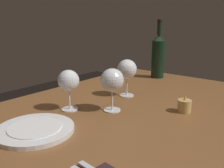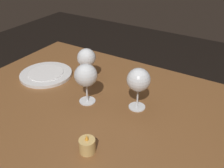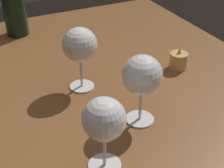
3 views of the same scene
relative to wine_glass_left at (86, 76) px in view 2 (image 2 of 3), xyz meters
The scene contains 6 objects.
dining_table 0.23m from the wine_glass_left, behind, with size 1.30×0.90×0.74m.
wine_glass_left is the anchor object (origin of this frame).
wine_glass_right 0.20m from the wine_glass_left, 160.05° to the right, with size 0.09×0.09×0.17m.
wine_glass_centre 0.17m from the wine_glass_left, 54.17° to the right, with size 0.08×0.08×0.16m.
votive_candle 0.29m from the wine_glass_left, 126.44° to the left, with size 0.05×0.05×0.07m.
dinner_plate 0.33m from the wine_glass_left, 13.47° to the right, with size 0.25×0.25×0.02m.
Camera 2 is at (-0.44, 0.66, 1.34)m, focal length 41.12 mm.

